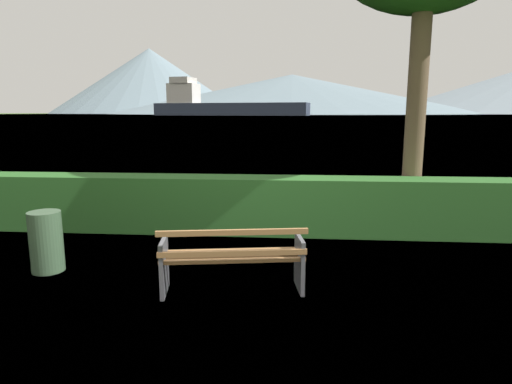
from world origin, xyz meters
The scene contains 7 objects.
ground_plane centered at (0.00, 0.00, 0.00)m, with size 1400.00×1400.00×0.00m, color #4C6B33.
water_surface centered at (0.00, 307.09, 0.00)m, with size 620.00×620.00×0.00m, color slate.
park_bench centered at (0.01, -0.06, 0.43)m, with size 1.82×0.83×0.87m.
hedge_row centered at (0.00, 2.69, 0.52)m, with size 13.32×0.70×1.03m, color #285B23.
trash_bin centered at (-2.67, 0.46, 0.42)m, with size 0.44×0.44×0.85m, color #385138.
cargo_ship_large centered at (-45.48, 271.04, 6.65)m, with size 99.55×34.57×23.79m.
distant_hills centered at (87.23, 566.09, 32.16)m, with size 849.96×450.33×87.79m.
Camera 1 is at (0.71, -5.10, 2.20)m, focal length 30.50 mm.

